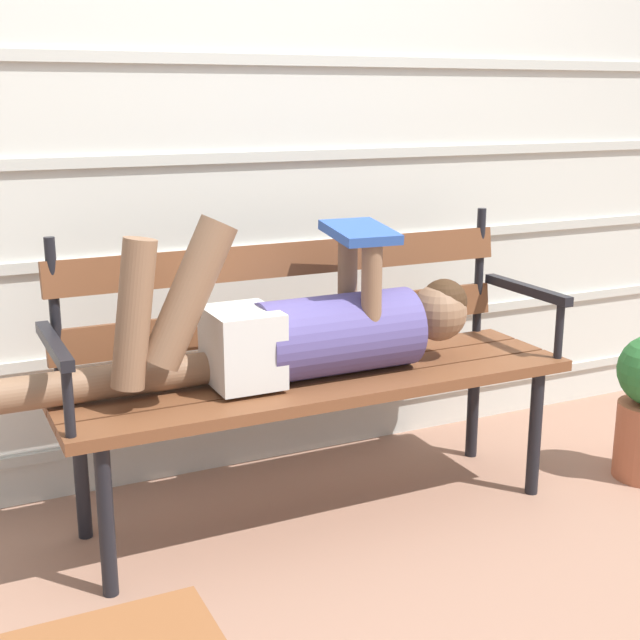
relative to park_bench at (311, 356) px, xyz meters
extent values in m
plane|color=#936B56|center=(0.00, -0.13, -0.52)|extent=(12.00, 12.00, 0.00)
cube|color=beige|center=(0.00, 0.45, 0.60)|extent=(5.22, 0.06, 2.26)
cube|color=#B7B7AD|center=(0.00, 0.42, -0.36)|extent=(5.22, 0.02, 0.04)
cube|color=#B7B7AD|center=(0.00, 0.42, -0.04)|extent=(5.22, 0.02, 0.04)
cube|color=#B7B7AD|center=(0.00, 0.42, 0.28)|extent=(5.22, 0.02, 0.04)
cube|color=#B7B7AD|center=(0.00, 0.42, 0.60)|extent=(5.22, 0.02, 0.04)
cube|color=#B7B7AD|center=(0.00, 0.42, 0.93)|extent=(5.22, 0.02, 0.04)
cube|color=brown|center=(0.00, -0.22, -0.06)|extent=(1.65, 0.14, 0.04)
cube|color=brown|center=(0.00, -0.07, -0.06)|extent=(1.65, 0.14, 0.04)
cube|color=brown|center=(0.00, 0.08, -0.06)|extent=(1.65, 0.14, 0.04)
cube|color=brown|center=(0.00, 0.16, 0.08)|extent=(1.58, 0.05, 0.11)
cube|color=brown|center=(0.00, 0.16, 0.29)|extent=(1.58, 0.05, 0.11)
cylinder|color=black|center=(-0.76, 0.16, 0.18)|extent=(0.03, 0.03, 0.46)
cylinder|color=black|center=(0.76, 0.16, 0.18)|extent=(0.03, 0.03, 0.46)
cylinder|color=black|center=(-0.73, -0.25, -0.30)|extent=(0.04, 0.04, 0.44)
cylinder|color=black|center=(0.73, -0.25, -0.30)|extent=(0.04, 0.04, 0.44)
cylinder|color=black|center=(-0.73, 0.11, -0.30)|extent=(0.04, 0.04, 0.44)
cylinder|color=black|center=(0.73, 0.11, -0.30)|extent=(0.04, 0.04, 0.44)
cube|color=black|center=(-0.80, -0.07, 0.15)|extent=(0.04, 0.43, 0.03)
cylinder|color=black|center=(-0.80, -0.25, 0.05)|extent=(0.03, 0.03, 0.20)
cube|color=black|center=(0.80, -0.07, 0.15)|extent=(0.04, 0.43, 0.03)
cylinder|color=black|center=(0.80, -0.25, 0.05)|extent=(0.03, 0.03, 0.20)
cylinder|color=#514784|center=(0.06, -0.07, 0.08)|extent=(0.52, 0.25, 0.25)
cube|color=silver|center=(-0.26, -0.07, 0.08)|extent=(0.20, 0.24, 0.23)
sphere|color=brown|center=(0.44, -0.07, 0.11)|extent=(0.19, 0.19, 0.19)
sphere|color=#382314|center=(0.46, -0.07, 0.14)|extent=(0.16, 0.16, 0.16)
cylinder|color=brown|center=(-0.43, -0.13, 0.27)|extent=(0.29, 0.11, 0.44)
cylinder|color=brown|center=(-0.59, -0.13, 0.23)|extent=(0.15, 0.09, 0.43)
cylinder|color=brown|center=(-0.74, -0.01, 0.01)|extent=(0.81, 0.10, 0.10)
cylinder|color=brown|center=(0.14, -0.15, 0.23)|extent=(0.06, 0.06, 0.30)
cylinder|color=brown|center=(0.14, 0.01, 0.23)|extent=(0.06, 0.06, 0.30)
cube|color=#284C9E|center=(0.14, -0.07, 0.40)|extent=(0.20, 0.26, 0.05)
camera|label=1|loc=(-1.12, -2.40, 0.81)|focal=48.45mm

